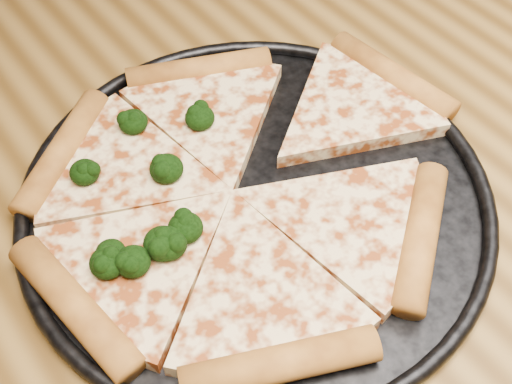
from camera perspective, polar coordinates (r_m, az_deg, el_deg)
dining_table at (r=0.66m, az=7.50°, el=-3.36°), size 1.20×0.90×0.75m
pizza_pan at (r=0.56m, az=-0.00°, el=-0.52°), size 0.39×0.39×0.02m
pizza at (r=0.55m, az=-1.33°, el=0.47°), size 0.40×0.36×0.03m
broccoli_florets at (r=0.53m, az=-9.00°, el=-1.20°), size 0.16×0.15×0.02m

